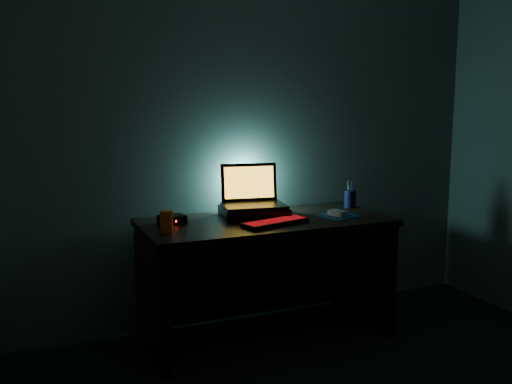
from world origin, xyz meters
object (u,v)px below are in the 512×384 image
juice_glass (167,221)px  mouse (338,213)px  laptop (252,196)px  pen_cup (350,199)px  router (172,219)px  keyboard (275,222)px

juice_glass → mouse: bearing=-0.1°
laptop → juice_glass: laptop is taller
juice_glass → pen_cup: bearing=9.9°
router → laptop: bearing=-4.2°
keyboard → juice_glass: size_ratio=3.64×
laptop → mouse: 0.54m
keyboard → juice_glass: juice_glass is taller
keyboard → pen_cup: size_ratio=3.77×
mouse → pen_cup: (0.24, 0.23, 0.04)m
laptop → keyboard: laptop is taller
keyboard → mouse: (0.45, 0.06, 0.01)m
keyboard → juice_glass: (-0.63, 0.06, 0.05)m
laptop → mouse: bearing=-18.7°
pen_cup → mouse: bearing=-135.5°
keyboard → router: 0.60m
pen_cup → router: pen_cup is taller
keyboard → router: size_ratio=2.70×
keyboard → router: router is taller
mouse → router: bearing=152.3°
mouse → laptop: bearing=136.2°
laptop → juice_glass: (-0.61, -0.25, -0.06)m
mouse → juice_glass: (-1.08, 0.00, 0.04)m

